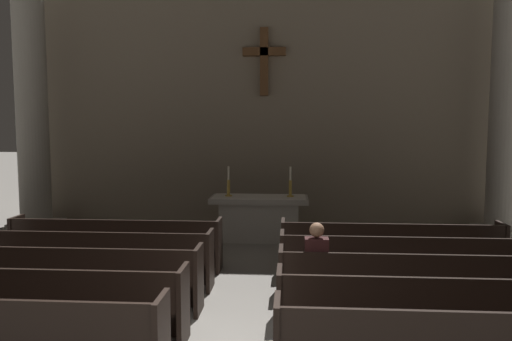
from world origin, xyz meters
name	(u,v)px	position (x,y,z in m)	size (l,w,h in m)	color
pew_left_row_2	(31,302)	(-2.46, 0.95, 0.48)	(3.82, 0.50, 0.95)	black
pew_left_row_3	(67,277)	(-2.46, 1.93, 0.48)	(3.82, 0.50, 0.95)	black
pew_left_row_4	(95,258)	(-2.46, 2.92, 0.48)	(3.82, 0.50, 0.95)	black
pew_left_row_5	(116,243)	(-2.46, 3.90, 0.48)	(3.82, 0.50, 0.95)	black
pew_right_row_2	(443,313)	(2.46, 0.95, 0.48)	(3.82, 0.50, 0.95)	black
pew_right_row_3	(420,285)	(2.46, 1.93, 0.48)	(3.82, 0.50, 0.95)	black
pew_right_row_4	(404,264)	(2.46, 2.92, 0.48)	(3.82, 0.50, 0.95)	black
pew_right_row_5	(391,248)	(2.46, 3.90, 0.48)	(3.82, 0.50, 0.95)	black
column_left_third	(31,86)	(-5.68, 7.13, 3.58)	(1.14, 1.14, 7.32)	#9E998E
column_right_third	(508,83)	(5.68, 7.13, 3.58)	(1.14, 1.14, 7.32)	#9E998E
altar	(259,217)	(0.00, 6.32, 0.53)	(2.20, 0.90, 1.01)	#A8A399
candlestick_left	(229,187)	(-0.70, 6.32, 1.23)	(0.16, 0.16, 0.68)	#B79338
candlestick_right	(290,187)	(0.70, 6.32, 1.23)	(0.16, 0.16, 0.68)	#B79338
apse_with_cross	(265,78)	(0.00, 8.55, 3.87)	(12.58, 0.46, 7.73)	gray
lone_worshipper	(316,266)	(1.06, 1.97, 0.69)	(0.32, 0.43, 1.32)	#26262B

